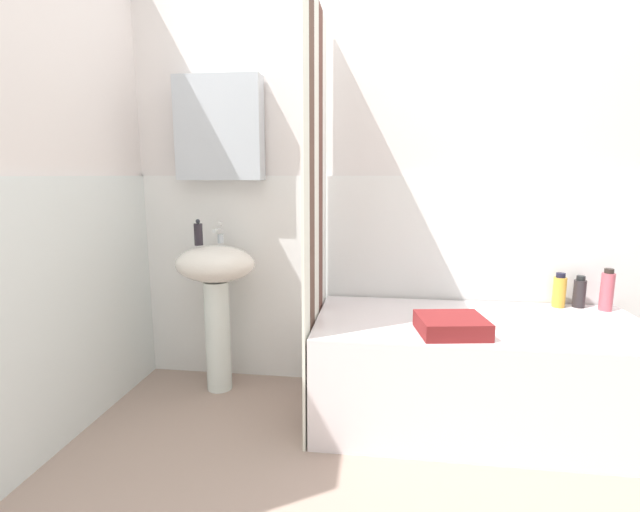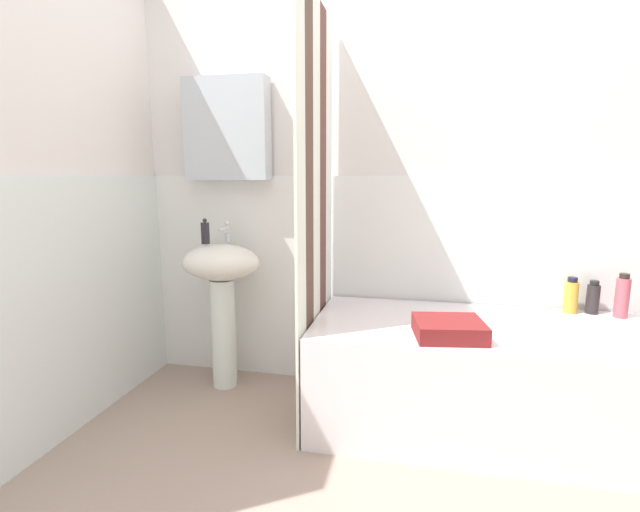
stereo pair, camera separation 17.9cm
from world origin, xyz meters
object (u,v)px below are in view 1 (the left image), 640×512
(bathtub, at_px, (476,372))
(lotion_bottle, at_px, (559,291))
(sink, at_px, (216,285))
(conditioner_bottle, at_px, (579,293))
(towel_folded, at_px, (452,325))
(soap_dispenser, at_px, (198,234))
(shampoo_bottle, at_px, (607,291))

(bathtub, height_order, lotion_bottle, lotion_bottle)
(sink, height_order, lotion_bottle, sink)
(conditioner_bottle, distance_m, towel_folded, 0.89)
(sink, distance_m, bathtub, 1.43)
(sink, bearing_deg, conditioner_bottle, 4.08)
(lotion_bottle, relative_size, towel_folded, 0.64)
(soap_dispenser, relative_size, towel_folded, 0.50)
(shampoo_bottle, height_order, lotion_bottle, shampoo_bottle)
(soap_dispenser, distance_m, towel_folded, 1.40)
(soap_dispenser, relative_size, lotion_bottle, 0.78)
(soap_dispenser, xyz_separation_m, bathtub, (1.46, -0.19, -0.63))
(sink, distance_m, towel_folded, 1.27)
(soap_dispenser, height_order, bathtub, soap_dispenser)
(soap_dispenser, bearing_deg, bathtub, -7.22)
(lotion_bottle, bearing_deg, soap_dispenser, -176.43)
(bathtub, height_order, shampoo_bottle, shampoo_bottle)
(bathtub, bearing_deg, conditioner_bottle, 29.16)
(sink, xyz_separation_m, conditioner_bottle, (1.94, 0.14, -0.01))
(lotion_bottle, height_order, towel_folded, lotion_bottle)
(shampoo_bottle, relative_size, lotion_bottle, 1.20)
(soap_dispenser, bearing_deg, conditioner_bottle, 3.64)
(sink, xyz_separation_m, towel_folded, (1.21, -0.38, -0.05))
(sink, height_order, shampoo_bottle, sink)
(bathtub, bearing_deg, towel_folded, -128.90)
(sink, bearing_deg, soap_dispenser, 174.35)
(soap_dispenser, height_order, conditioner_bottle, soap_dispenser)
(shampoo_bottle, xyz_separation_m, towel_folded, (-0.84, -0.47, -0.07))
(sink, bearing_deg, towel_folded, -17.20)
(conditioner_bottle, height_order, towel_folded, conditioner_bottle)
(bathtub, xyz_separation_m, lotion_bottle, (0.46, 0.31, 0.34))
(conditioner_bottle, bearing_deg, lotion_bottle, -175.03)
(shampoo_bottle, relative_size, towel_folded, 0.77)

